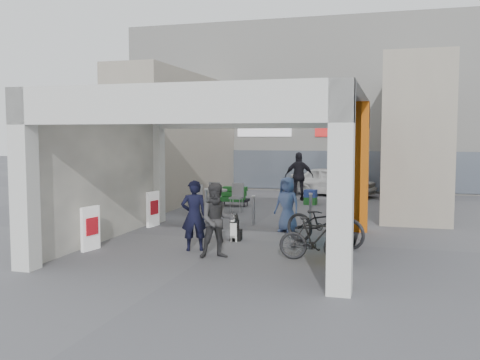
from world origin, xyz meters
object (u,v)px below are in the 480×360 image
(man_with_dog, at_px, (194,216))
(bicycle_front, at_px, (325,222))
(man_elderly, at_px, (287,204))
(bicycle_rear, at_px, (315,239))
(man_crates, at_px, (299,176))
(white_van, at_px, (333,181))
(border_collie, at_px, (235,230))
(man_back_turned, at_px, (217,221))
(produce_stand, at_px, (234,198))
(cafe_set, at_px, (215,202))

(man_with_dog, bearing_deg, bicycle_front, -179.47)
(man_elderly, relative_size, bicycle_rear, 0.98)
(man_with_dog, height_order, man_crates, man_crates)
(white_van, bearing_deg, bicycle_rear, -156.29)
(border_collie, xyz_separation_m, man_back_turned, (0.14, -1.84, 0.52))
(produce_stand, height_order, man_elderly, man_elderly)
(white_van, bearing_deg, man_with_dog, -169.43)
(border_collie, distance_m, bicycle_front, 2.21)
(cafe_set, xyz_separation_m, man_back_turned, (2.16, -6.35, 0.45))
(cafe_set, xyz_separation_m, man_with_dog, (1.44, -5.82, 0.45))
(man_crates, bearing_deg, white_van, -130.95)
(man_elderly, xyz_separation_m, man_crates, (-0.84, 7.00, 0.22))
(produce_stand, relative_size, man_with_dog, 0.67)
(man_elderly, xyz_separation_m, bicycle_front, (1.19, -1.55, -0.19))
(man_with_dog, relative_size, white_van, 0.43)
(border_collie, distance_m, bicycle_rear, 2.69)
(produce_stand, xyz_separation_m, bicycle_rear, (4.07, -7.84, 0.18))
(border_collie, relative_size, man_crates, 0.37)
(bicycle_rear, xyz_separation_m, white_van, (-0.90, 12.19, 0.17))
(produce_stand, bearing_deg, bicycle_rear, -84.77)
(man_with_dog, distance_m, bicycle_front, 3.10)
(produce_stand, bearing_deg, man_with_dog, -102.53)
(man_back_turned, relative_size, bicycle_rear, 1.05)
(cafe_set, xyz_separation_m, man_elderly, (3.02, -2.90, 0.40))
(man_crates, bearing_deg, produce_stand, 36.98)
(cafe_set, xyz_separation_m, bicycle_rear, (4.21, -6.07, 0.11))
(man_back_turned, bearing_deg, man_elderly, 50.48)
(man_back_turned, distance_m, white_van, 12.53)
(man_crates, bearing_deg, cafe_set, 50.23)
(man_back_turned, distance_m, man_crates, 10.45)
(border_collie, bearing_deg, man_with_dog, -120.30)
(border_collie, bearing_deg, cafe_set, 107.83)
(border_collie, height_order, man_elderly, man_elderly)
(cafe_set, bearing_deg, bicycle_rear, -55.24)
(man_crates, relative_size, bicycle_rear, 1.28)
(white_van, bearing_deg, border_collie, -167.43)
(produce_stand, xyz_separation_m, white_van, (3.17, 4.35, 0.35))
(man_with_dog, relative_size, bicycle_front, 0.76)
(produce_stand, relative_size, bicycle_rear, 0.71)
(man_elderly, distance_m, white_van, 9.04)
(bicycle_front, bearing_deg, man_with_dog, 140.00)
(bicycle_rear, bearing_deg, man_elderly, 20.21)
(man_with_dog, relative_size, man_crates, 0.83)
(cafe_set, relative_size, man_back_turned, 1.01)
(man_crates, height_order, bicycle_front, man_crates)
(man_with_dog, distance_m, man_elderly, 3.32)
(man_back_turned, bearing_deg, white_van, 59.15)
(border_collie, relative_size, man_back_turned, 0.44)
(man_with_dog, distance_m, bicycle_rear, 2.81)
(produce_stand, xyz_separation_m, man_elderly, (2.87, -4.68, 0.46))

